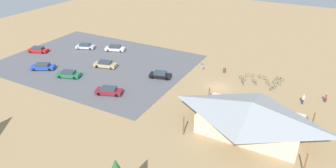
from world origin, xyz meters
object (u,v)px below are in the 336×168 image
object	(u,v)px
visitor_near_lot	(303,99)
bicycle_green_yard_front	(277,83)
car_silver_front_row	(85,46)
bicycle_yellow_yard_center	(250,75)
car_maroon_back_corner	(109,91)
car_blue_near_entry	(43,66)
bicycle_orange_lone_east	(243,78)
bicycle_white_trailside	(268,83)
trash_bin	(225,71)
car_red_second_row	(38,50)
bicycle_teal_mid_cluster	(254,82)
bicycle_purple_by_bin	(243,82)
car_green_mid_lot	(69,74)
visitor_by_pavilion	(326,97)
bicycle_silver_yard_left	(262,77)
bicycle_blue_edge_north	(273,88)
car_black_end_stall	(160,75)
car_white_far_end	(115,48)
lot_sign	(202,66)
car_tan_aisle_side	(105,64)
bicycle_black_near_porch	(279,79)
bike_pavilion	(250,116)

from	to	relation	value
visitor_near_lot	bicycle_green_yard_front	bearing A→B (deg)	-45.58
car_silver_front_row	visitor_near_lot	world-z (taller)	visitor_near_lot
bicycle_yellow_yard_center	car_maroon_back_corner	size ratio (longest dim) A/B	0.32
car_blue_near_entry	bicycle_orange_lone_east	bearing A→B (deg)	-158.40
bicycle_white_trailside	trash_bin	bearing A→B (deg)	-7.65
bicycle_yellow_yard_center	car_red_second_row	xyz separation A→B (m)	(47.89, 10.45, 0.37)
bicycle_teal_mid_cluster	bicycle_purple_by_bin	xyz separation A→B (m)	(1.96, 1.12, -0.01)
bicycle_teal_mid_cluster	bicycle_white_trailside	bearing A→B (deg)	-159.07
car_blue_near_entry	car_green_mid_lot	xyz separation A→B (m)	(-7.42, 0.16, -0.01)
bicycle_white_trailside	car_green_mid_lot	xyz separation A→B (m)	(35.35, 15.49, 0.34)
car_red_second_row	visitor_by_pavilion	world-z (taller)	visitor_by_pavilion
car_silver_front_row	bicycle_green_yard_front	bearing A→B (deg)	-176.78
bicycle_silver_yard_left	bicycle_blue_edge_north	bearing A→B (deg)	127.45
bicycle_yellow_yard_center	bicycle_blue_edge_north	bearing A→B (deg)	147.48
car_red_second_row	car_silver_front_row	xyz separation A→B (m)	(-8.31, -7.10, -0.02)
car_maroon_back_corner	bicycle_green_yard_front	bearing A→B (deg)	-144.94
bicycle_blue_edge_north	bicycle_yellow_yard_center	world-z (taller)	bicycle_blue_edge_north
car_green_mid_lot	car_black_end_stall	size ratio (longest dim) A/B	1.08
bicycle_silver_yard_left	car_maroon_back_corner	bearing A→B (deg)	40.23
bicycle_yellow_yard_center	car_blue_near_entry	world-z (taller)	car_blue_near_entry
car_white_far_end	bicycle_blue_edge_north	bearing A→B (deg)	176.68
bicycle_orange_lone_east	car_blue_near_entry	world-z (taller)	car_blue_near_entry
lot_sign	car_silver_front_row	size ratio (longest dim) A/B	0.46
trash_bin	car_tan_aisle_side	bearing A→B (deg)	22.32
bicycle_purple_by_bin	bicycle_white_trailside	size ratio (longest dim) A/B	1.06
bicycle_purple_by_bin	visitor_near_lot	bearing A→B (deg)	166.80
bicycle_green_yard_front	car_black_end_stall	bearing A→B (deg)	20.90
bicycle_green_yard_front	car_maroon_back_corner	size ratio (longest dim) A/B	0.34
bicycle_blue_edge_north	car_green_mid_lot	size ratio (longest dim) A/B	0.30
trash_bin	car_black_end_stall	xyz separation A→B (m)	(10.33, 8.40, 0.26)
car_tan_aisle_side	car_blue_near_entry	distance (m)	12.88
car_green_mid_lot	car_maroon_back_corner	distance (m)	11.46
trash_bin	lot_sign	world-z (taller)	lot_sign
bicycle_yellow_yard_center	car_white_far_end	world-z (taller)	car_white_far_end
lot_sign	bicycle_white_trailside	world-z (taller)	lot_sign
lot_sign	car_black_end_stall	bearing A→B (deg)	44.57
car_maroon_back_corner	car_red_second_row	bearing A→B (deg)	-16.69
bicycle_teal_mid_cluster	car_green_mid_lot	xyz separation A→B (m)	(33.07, 14.62, 0.35)
bicycle_black_near_porch	car_silver_front_row	distance (m)	45.29
bicycle_purple_by_bin	bicycle_blue_edge_north	distance (m)	5.56
bicycle_silver_yard_left	bicycle_orange_lone_east	size ratio (longest dim) A/B	1.10
bicycle_black_near_porch	visitor_near_lot	xyz separation A→B (m)	(-4.97, 7.15, 0.60)
car_silver_front_row	bicycle_orange_lone_east	bearing A→B (deg)	-177.69
bicycle_blue_edge_north	visitor_by_pavilion	size ratio (longest dim) A/B	0.89
car_black_end_stall	bicycle_orange_lone_east	bearing A→B (deg)	-154.39
car_blue_near_entry	car_green_mid_lot	bearing A→B (deg)	178.74
lot_sign	car_silver_front_row	distance (m)	30.48
bicycle_yellow_yard_center	bike_pavilion	bearing A→B (deg)	103.78
car_white_far_end	car_black_end_stall	world-z (taller)	car_white_far_end
bicycle_black_near_porch	car_green_mid_lot	bearing A→B (deg)	26.03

